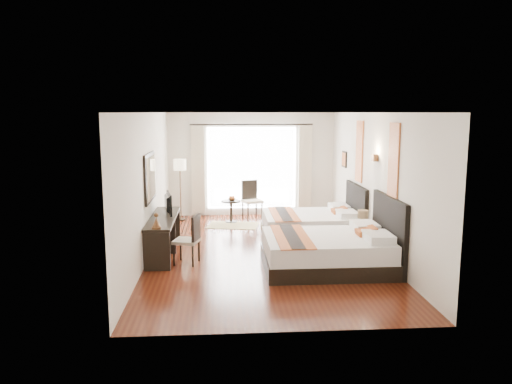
{
  "coord_description": "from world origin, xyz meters",
  "views": [
    {
      "loc": [
        -0.83,
        -9.77,
        2.81
      ],
      "look_at": [
        -0.12,
        0.31,
        1.18
      ],
      "focal_mm": 35.0,
      "sensor_mm": 36.0,
      "label": 1
    }
  ],
  "objects": [
    {
      "name": "wall_headboard",
      "position": [
        2.25,
        0.0,
        1.4
      ],
      "size": [
        0.01,
        7.5,
        2.8
      ],
      "primitive_type": "cube",
      "color": "silver",
      "rests_on": "floor"
    },
    {
      "name": "mirror_frame",
      "position": [
        -2.22,
        -0.01,
        1.55
      ],
      "size": [
        0.04,
        1.25,
        0.95
      ],
      "primitive_type": "cube",
      "color": "black",
      "rests_on": "wall_desk"
    },
    {
      "name": "sheer_curtain",
      "position": [
        0.0,
        3.67,
        1.3
      ],
      "size": [
        2.3,
        0.02,
        2.1
      ],
      "primitive_type": "cube",
      "color": "white",
      "rests_on": "wall_window"
    },
    {
      "name": "floor_lamp",
      "position": [
        -1.9,
        3.17,
        1.36
      ],
      "size": [
        0.32,
        0.32,
        1.61
      ],
      "color": "black",
      "rests_on": "floor"
    },
    {
      "name": "bronze_figurine",
      "position": [
        -1.99,
        -1.01,
        0.88
      ],
      "size": [
        0.17,
        0.17,
        0.25
      ],
      "primitive_type": null,
      "rotation": [
        0.0,
        0.0,
        -0.03
      ],
      "color": "#492E1A",
      "rests_on": "console_desk"
    },
    {
      "name": "television",
      "position": [
        -1.97,
        0.32,
        0.97
      ],
      "size": [
        0.24,
        0.75,
        0.43
      ],
      "primitive_type": "imported",
      "rotation": [
        0.0,
        0.0,
        1.77
      ],
      "color": "black",
      "rests_on": "console_desk"
    },
    {
      "name": "bed_near",
      "position": [
        1.15,
        -1.15,
        0.34
      ],
      "size": [
        2.31,
        1.8,
        1.31
      ],
      "color": "black",
      "rests_on": "floor"
    },
    {
      "name": "side_table",
      "position": [
        -0.59,
        2.81,
        0.29
      ],
      "size": [
        0.5,
        0.5,
        0.57
      ],
      "primitive_type": "cylinder",
      "color": "black",
      "rests_on": "floor"
    },
    {
      "name": "nightstand",
      "position": [
        2.01,
        -0.18,
        0.23
      ],
      "size": [
        0.39,
        0.49,
        0.47
      ],
      "primitive_type": "cube",
      "color": "black",
      "rests_on": "floor"
    },
    {
      "name": "window_glass",
      "position": [
        0.0,
        3.73,
        1.3
      ],
      "size": [
        2.4,
        0.02,
        2.2
      ],
      "primitive_type": "cube",
      "color": "white",
      "rests_on": "wall_window"
    },
    {
      "name": "wall_entry",
      "position": [
        0.0,
        -3.75,
        1.4
      ],
      "size": [
        4.5,
        0.01,
        2.8
      ],
      "primitive_type": "cube",
      "color": "silver",
      "rests_on": "floor"
    },
    {
      "name": "mirror_glass",
      "position": [
        -2.19,
        -0.01,
        1.55
      ],
      "size": [
        0.01,
        1.12,
        0.82
      ],
      "primitive_type": "cube",
      "color": "white",
      "rests_on": "mirror_frame"
    },
    {
      "name": "vase",
      "position": [
        2.04,
        -0.35,
        0.57
      ],
      "size": [
        0.16,
        0.16,
        0.14
      ],
      "primitive_type": "imported",
      "rotation": [
        0.0,
        0.0,
        0.23
      ],
      "color": "black",
      "rests_on": "nightstand"
    },
    {
      "name": "wall_window",
      "position": [
        0.0,
        3.75,
        1.4
      ],
      "size": [
        4.5,
        0.01,
        2.8
      ],
      "primitive_type": "cube",
      "color": "silver",
      "rests_on": "floor"
    },
    {
      "name": "jute_rug",
      "position": [
        -0.54,
        2.43,
        0.01
      ],
      "size": [
        1.36,
        1.05,
        0.01
      ],
      "primitive_type": "cube",
      "rotation": [
        0.0,
        0.0,
        -0.19
      ],
      "color": "tan",
      "rests_on": "floor"
    },
    {
      "name": "console_desk",
      "position": [
        -1.99,
        -0.01,
        0.38
      ],
      "size": [
        0.5,
        2.2,
        0.76
      ],
      "primitive_type": "cube",
      "color": "black",
      "rests_on": "floor"
    },
    {
      "name": "window_chair",
      "position": [
        -0.02,
        3.27,
        0.31
      ],
      "size": [
        0.59,
        0.59,
        1.01
      ],
      "rotation": [
        0.0,
        0.0,
        -1.25
      ],
      "color": "tan",
      "rests_on": "floor"
    },
    {
      "name": "wall_desk",
      "position": [
        -2.25,
        0.0,
        1.4
      ],
      "size": [
        0.01,
        7.5,
        2.8
      ],
      "primitive_type": "cube",
      "color": "silver",
      "rests_on": "floor"
    },
    {
      "name": "floor",
      "position": [
        0.0,
        0.0,
        -0.01
      ],
      "size": [
        4.5,
        7.5,
        0.01
      ],
      "primitive_type": "cube",
      "color": "#3D140B",
      "rests_on": "ground"
    },
    {
      "name": "art_panel_near",
      "position": [
        2.23,
        -1.15,
        1.95
      ],
      "size": [
        0.03,
        0.5,
        1.35
      ],
      "primitive_type": "cube",
      "color": "maroon",
      "rests_on": "wall_headboard"
    },
    {
      "name": "table_lamp",
      "position": [
        2.03,
        -0.06,
        0.74
      ],
      "size": [
        0.22,
        0.22,
        0.35
      ],
      "color": "black",
      "rests_on": "nightstand"
    },
    {
      "name": "ceiling",
      "position": [
        0.0,
        0.0,
        2.79
      ],
      "size": [
        4.5,
        7.5,
        0.02
      ],
      "primitive_type": "cube",
      "color": "white",
      "rests_on": "wall_headboard"
    },
    {
      "name": "bed_far",
      "position": [
        1.24,
        1.08,
        0.31
      ],
      "size": [
        2.14,
        1.67,
        1.2
      ],
      "color": "black",
      "rests_on": "floor"
    },
    {
      "name": "desk_chair",
      "position": [
        -1.47,
        -0.68,
        0.28
      ],
      "size": [
        0.53,
        0.53,
        0.93
      ],
      "rotation": [
        0.0,
        0.0,
        2.87
      ],
      "color": "tan",
      "rests_on": "floor"
    },
    {
      "name": "drape_right",
      "position": [
        1.45,
        3.63,
        1.28
      ],
      "size": [
        0.35,
        0.14,
        2.35
      ],
      "primitive_type": "cube",
      "color": "beige",
      "rests_on": "floor"
    },
    {
      "name": "fruit_bowl",
      "position": [
        -0.56,
        2.81,
        0.6
      ],
      "size": [
        0.21,
        0.21,
        0.05
      ],
      "primitive_type": "imported",
      "rotation": [
        0.0,
        0.0,
        -0.04
      ],
      "color": "#452C18",
      "rests_on": "side_table"
    },
    {
      "name": "drape_left",
      "position": [
        -1.45,
        3.63,
        1.28
      ],
      "size": [
        0.35,
        0.14,
        2.35
      ],
      "primitive_type": "cube",
      "color": "beige",
      "rests_on": "floor"
    },
    {
      "name": "art_panel_far",
      "position": [
        2.23,
        1.08,
        1.95
      ],
      "size": [
        0.03,
        0.5,
        1.35
      ],
      "primitive_type": "cube",
      "color": "maroon",
      "rests_on": "wall_headboard"
    },
    {
      "name": "wall_sconce",
      "position": [
        2.19,
        -0.18,
        1.92
      ],
      "size": [
        0.1,
        0.14,
        0.14
      ],
      "primitive_type": "cube",
      "color": "#492E1A",
      "rests_on": "wall_headboard"
    }
  ]
}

